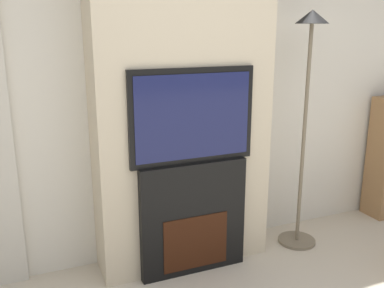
# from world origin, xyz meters

# --- Properties ---
(wall_back) EXTENTS (6.00, 0.06, 2.70)m
(wall_back) POSITION_xyz_m (0.00, 2.03, 1.35)
(wall_back) COLOR silver
(wall_back) RESTS_ON ground_plane
(chimney_breast) EXTENTS (1.30, 0.36, 2.70)m
(chimney_breast) POSITION_xyz_m (0.00, 1.82, 1.35)
(chimney_breast) COLOR beige
(chimney_breast) RESTS_ON ground_plane
(fireplace) EXTENTS (0.80, 0.15, 0.85)m
(fireplace) POSITION_xyz_m (0.00, 1.64, 0.42)
(fireplace) COLOR black
(fireplace) RESTS_ON ground_plane
(television) EXTENTS (0.91, 0.07, 0.66)m
(television) POSITION_xyz_m (0.00, 1.64, 1.18)
(television) COLOR black
(television) RESTS_ON fireplace
(floor_lamp) EXTENTS (0.31, 0.31, 1.89)m
(floor_lamp) POSITION_xyz_m (0.98, 1.68, 1.27)
(floor_lamp) COLOR #726651
(floor_lamp) RESTS_ON ground_plane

